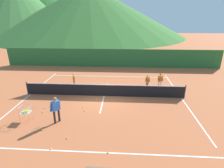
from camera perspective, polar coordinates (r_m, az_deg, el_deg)
name	(u,v)px	position (r m, az deg, el deg)	size (l,w,h in m)	color
ground_plane	(104,96)	(14.34, -2.49, -3.78)	(120.00, 120.00, 0.00)	#BC6038
line_baseline_near	(90,152)	(9.00, -6.91, -20.54)	(11.99, 0.08, 0.01)	white
line_baseline_far	(109,76)	(19.00, -0.94, 2.43)	(11.99, 0.08, 0.01)	white
line_sideline_west	(31,94)	(16.08, -24.28, -2.90)	(0.08, 11.36, 0.01)	white
line_sideline_east	(181,98)	(14.98, 21.02, -4.11)	(0.08, 11.36, 0.01)	white
line_service_center	(104,96)	(14.34, -2.49, -3.77)	(0.08, 5.55, 0.01)	white
tennis_net	(104,90)	(14.14, -2.52, -1.94)	(12.48, 0.08, 1.05)	#333338
instructor	(56,107)	(11.01, -17.33, -7.06)	(0.55, 0.81, 1.62)	black
student_0	(74,79)	(16.19, -11.94, 1.57)	(0.30, 0.53, 1.27)	navy
student_1	(147,80)	(15.89, 11.12, 1.17)	(0.45, 0.67, 1.22)	navy
student_2	(160,79)	(16.11, 14.98, 1.39)	(0.55, 0.65, 1.35)	silver
ball_cart	(26,112)	(12.04, -25.56, -7.87)	(0.58, 0.58, 0.90)	#B7B7BC
tennis_ball_0	(50,106)	(13.41, -18.89, -6.61)	(0.07, 0.07, 0.07)	yellow
tennis_ball_1	(35,108)	(13.56, -23.25, -6.90)	(0.07, 0.07, 0.07)	yellow
tennis_ball_2	(51,149)	(9.50, -18.67, -18.85)	(0.07, 0.07, 0.07)	yellow
tennis_ball_3	(108,152)	(8.88, -1.25, -20.77)	(0.07, 0.07, 0.07)	yellow
tennis_ball_4	(85,111)	(12.21, -8.62, -8.42)	(0.07, 0.07, 0.07)	yellow
tennis_ball_5	(45,108)	(13.30, -20.27, -7.01)	(0.07, 0.07, 0.07)	yellow
tennis_ball_6	(96,99)	(13.83, -4.97, -4.66)	(0.07, 0.07, 0.07)	yellow
tennis_ball_7	(42,130)	(10.96, -21.12, -13.35)	(0.07, 0.07, 0.07)	yellow
tennis_ball_8	(83,107)	(12.71, -9.14, -7.23)	(0.07, 0.07, 0.07)	yellow
tennis_ball_9	(67,138)	(9.97, -13.99, -16.20)	(0.07, 0.07, 0.07)	yellow
tennis_ball_10	(43,112)	(12.78, -20.97, -8.28)	(0.07, 0.07, 0.07)	yellow
windscreen_fence	(111,58)	(22.47, -0.18, 8.21)	(26.37, 0.08, 2.23)	#286B33
hill_0	(89,11)	(62.35, -7.23, 21.95)	(59.73, 59.73, 15.31)	#38702D
hill_1	(16,9)	(69.44, -28.03, 20.28)	(42.63, 42.63, 16.65)	#427A38
hill_2	(40,7)	(76.90, -21.75, 21.58)	(46.73, 46.73, 18.31)	#2D6628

